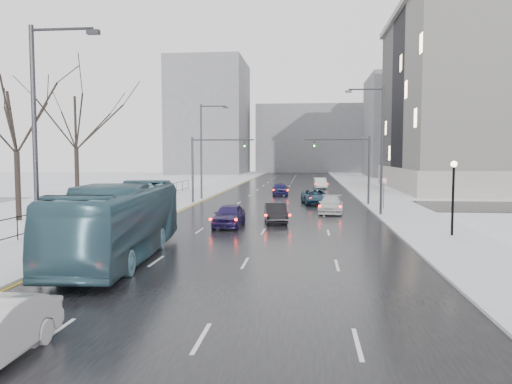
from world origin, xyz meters
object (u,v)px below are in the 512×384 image
(streetlight_l_near, at_px, (40,134))
(bus, at_px, (120,222))
(sedan_center_far, at_px, (280,189))
(streetlight_r_mid, at_px, (379,144))
(sedan_right_cross, at_px, (316,197))
(streetlight_l_far, at_px, (203,147))
(tree_park_d, at_px, (19,222))
(sedan_right_far, at_px, (331,205))
(no_uturn_sign, at_px, (384,184))
(lamppost_r_mid, at_px, (453,187))
(mast_signal_left, at_px, (203,162))
(sedan_center_near, at_px, (229,215))
(sedan_right_distant, at_px, (320,183))
(sedan_right_near, at_px, (276,213))
(tree_park_e, at_px, (78,207))
(mast_signal_right, at_px, (357,162))

(streetlight_l_near, xyz_separation_m, bus, (2.42, 2.29, -3.85))
(sedan_center_far, bearing_deg, streetlight_r_mid, -70.02)
(sedan_right_cross, bearing_deg, streetlight_l_far, 156.28)
(tree_park_d, xyz_separation_m, sedan_right_far, (22.41, 7.36, 0.73))
(no_uturn_sign, bearing_deg, lamppost_r_mid, -82.67)
(streetlight_l_far, distance_m, bus, 30.05)
(streetlight_r_mid, distance_m, mast_signal_left, 17.50)
(streetlight_r_mid, xyz_separation_m, lamppost_r_mid, (2.83, -10.00, -2.67))
(streetlight_r_mid, height_order, sedan_center_near, streetlight_r_mid)
(sedan_right_distant, bearing_deg, sedan_right_cross, -95.60)
(sedan_center_near, distance_m, sedan_right_near, 3.71)
(tree_park_d, xyz_separation_m, streetlight_l_far, (9.63, 18.00, 5.62))
(mast_signal_left, relative_size, sedan_right_far, 1.38)
(sedan_center_near, bearing_deg, sedan_right_cross, 70.57)
(tree_park_e, xyz_separation_m, streetlight_l_far, (10.03, 8.00, 5.62))
(streetlight_l_near, relative_size, bus, 0.81)
(streetlight_r_mid, xyz_separation_m, sedan_right_far, (-3.56, 1.36, -4.89))
(lamppost_r_mid, bearing_deg, streetlight_l_far, 131.06)
(bus, bearing_deg, tree_park_e, 115.38)
(streetlight_l_far, distance_m, sedan_right_near, 19.51)
(lamppost_r_mid, relative_size, mast_signal_left, 0.66)
(tree_park_e, relative_size, sedan_right_cross, 2.64)
(tree_park_d, relative_size, streetlight_l_near, 1.25)
(tree_park_e, bearing_deg, streetlight_r_mid, -8.63)
(streetlight_l_near, height_order, sedan_right_distant, streetlight_l_near)
(mast_signal_left, height_order, no_uturn_sign, mast_signal_left)
(tree_park_d, relative_size, mast_signal_right, 1.92)
(sedan_center_near, bearing_deg, sedan_right_distant, 80.82)
(bus, distance_m, sedan_right_cross, 28.01)
(sedan_center_near, bearing_deg, sedan_center_far, 86.88)
(streetlight_l_near, height_order, bus, streetlight_l_near)
(sedan_right_distant, bearing_deg, sedan_center_far, -115.25)
(streetlight_l_near, relative_size, no_uturn_sign, 3.70)
(sedan_right_near, distance_m, sedan_right_far, 7.39)
(no_uturn_sign, distance_m, sedan_right_far, 5.53)
(bus, xyz_separation_m, sedan_center_far, (5.25, 36.33, -0.98))
(streetlight_l_near, xyz_separation_m, mast_signal_right, (15.49, 28.00, -1.51))
(lamppost_r_mid, relative_size, sedan_right_distant, 0.95)
(streetlight_l_far, height_order, sedan_right_far, streetlight_l_far)
(tree_park_d, bearing_deg, bus, -44.16)
(streetlight_r_mid, bearing_deg, sedan_right_far, 159.04)
(streetlight_l_far, xyz_separation_m, sedan_right_cross, (11.67, -3.29, -4.87))
(mast_signal_left, distance_m, sedan_right_cross, 11.36)
(bus, relative_size, sedan_right_near, 3.01)
(mast_signal_right, relative_size, sedan_right_near, 1.58)
(mast_signal_left, height_order, sedan_right_near, mast_signal_left)
(mast_signal_right, bearing_deg, streetlight_l_near, -118.96)
(tree_park_e, distance_m, streetlight_r_mid, 27.25)
(sedan_right_distant, bearing_deg, tree_park_e, -133.22)
(tree_park_e, relative_size, sedan_right_near, 3.28)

